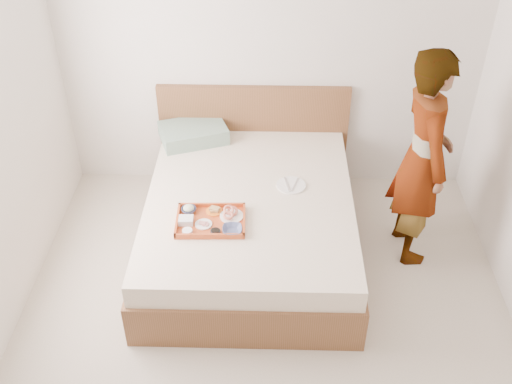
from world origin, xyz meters
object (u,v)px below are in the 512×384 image
object	(u,v)px
tray	(211,221)
person	(422,159)
dinner_plate	(291,185)
bed	(250,224)

from	to	relation	value
tray	person	xyz separation A→B (m)	(1.52, 0.38, 0.30)
dinner_plate	person	world-z (taller)	person
tray	person	distance (m)	1.60
tray	dinner_plate	size ratio (longest dim) A/B	2.16
tray	bed	bearing A→B (deg)	48.09
dinner_plate	tray	bearing A→B (deg)	-141.59
dinner_plate	person	xyz separation A→B (m)	(0.94, -0.08, 0.32)
bed	person	world-z (taller)	person
bed	dinner_plate	world-z (taller)	dinner_plate
tray	person	world-z (taller)	person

